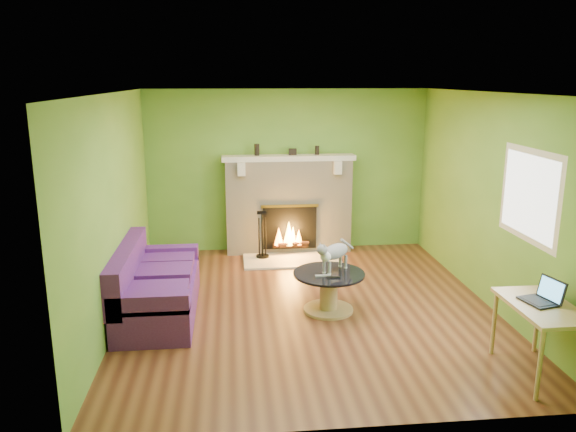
% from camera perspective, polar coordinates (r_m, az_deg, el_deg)
% --- Properties ---
extents(floor, '(5.00, 5.00, 0.00)m').
position_cam_1_polar(floor, '(7.07, 2.03, -9.18)').
color(floor, '#502717').
rests_on(floor, ground).
extents(ceiling, '(5.00, 5.00, 0.00)m').
position_cam_1_polar(ceiling, '(6.50, 2.23, 12.40)').
color(ceiling, white).
rests_on(ceiling, wall_back).
extents(wall_back, '(5.00, 0.00, 5.00)m').
position_cam_1_polar(wall_back, '(9.10, -0.06, 4.61)').
color(wall_back, '#52852B').
rests_on(wall_back, floor).
extents(wall_front, '(5.00, 0.00, 5.00)m').
position_cam_1_polar(wall_front, '(4.30, 6.76, -6.17)').
color(wall_front, '#52852B').
rests_on(wall_front, floor).
extents(wall_left, '(0.00, 5.00, 5.00)m').
position_cam_1_polar(wall_left, '(6.74, -17.20, 0.68)').
color(wall_left, '#52852B').
rests_on(wall_left, floor).
extents(wall_right, '(0.00, 5.00, 5.00)m').
position_cam_1_polar(wall_right, '(7.32, 19.85, 1.49)').
color(wall_right, '#52852B').
rests_on(wall_right, floor).
extents(window_frame, '(0.00, 1.20, 1.20)m').
position_cam_1_polar(window_frame, '(6.49, 23.33, 1.92)').
color(window_frame, silver).
rests_on(window_frame, wall_right).
extents(window_pane, '(0.00, 1.06, 1.06)m').
position_cam_1_polar(window_pane, '(6.48, 23.27, 1.92)').
color(window_pane, white).
rests_on(window_pane, wall_right).
extents(fireplace, '(2.10, 0.46, 1.58)m').
position_cam_1_polar(fireplace, '(9.02, 0.06, 1.12)').
color(fireplace, beige).
rests_on(fireplace, floor).
extents(hearth, '(1.50, 0.75, 0.03)m').
position_cam_1_polar(hearth, '(8.73, 0.41, -4.48)').
color(hearth, beige).
rests_on(hearth, floor).
extents(mantel, '(2.10, 0.28, 0.08)m').
position_cam_1_polar(mantel, '(8.86, 0.07, 5.93)').
color(mantel, beige).
rests_on(mantel, fireplace).
extents(sofa, '(0.87, 1.88, 0.84)m').
position_cam_1_polar(sofa, '(6.93, -13.45, -7.12)').
color(sofa, '#4B185E').
rests_on(sofa, floor).
extents(coffee_table, '(0.86, 0.86, 0.49)m').
position_cam_1_polar(coffee_table, '(6.86, 4.16, -7.40)').
color(coffee_table, tan).
rests_on(coffee_table, floor).
extents(desk, '(0.56, 0.96, 0.71)m').
position_cam_1_polar(desk, '(5.83, 24.36, -8.99)').
color(desk, tan).
rests_on(desk, floor).
extents(cat, '(0.64, 0.61, 0.40)m').
position_cam_1_polar(cat, '(6.78, 4.81, -3.99)').
color(cat, slate).
rests_on(cat, coffee_table).
extents(remote_silver, '(0.17, 0.05, 0.02)m').
position_cam_1_polar(remote_silver, '(6.66, 3.52, -6.08)').
color(remote_silver, gray).
rests_on(remote_silver, coffee_table).
extents(remote_black, '(0.16, 0.05, 0.02)m').
position_cam_1_polar(remote_black, '(6.62, 4.63, -6.22)').
color(remote_black, black).
rests_on(remote_black, coffee_table).
extents(laptop, '(0.34, 0.37, 0.24)m').
position_cam_1_polar(laptop, '(5.78, 24.15, -6.94)').
color(laptop, black).
rests_on(laptop, desk).
extents(fire_tools, '(0.20, 0.20, 0.75)m').
position_cam_1_polar(fire_tools, '(8.73, -2.62, -1.84)').
color(fire_tools, black).
rests_on(fire_tools, hearth).
extents(mantel_vase_left, '(0.08, 0.08, 0.18)m').
position_cam_1_polar(mantel_vase_left, '(8.84, -3.18, 6.74)').
color(mantel_vase_left, black).
rests_on(mantel_vase_left, mantel).
extents(mantel_vase_right, '(0.07, 0.07, 0.14)m').
position_cam_1_polar(mantel_vase_right, '(8.94, 2.97, 6.69)').
color(mantel_vase_right, black).
rests_on(mantel_vase_right, mantel).
extents(mantel_box, '(0.12, 0.08, 0.10)m').
position_cam_1_polar(mantel_box, '(8.89, 0.47, 6.54)').
color(mantel_box, black).
rests_on(mantel_box, mantel).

